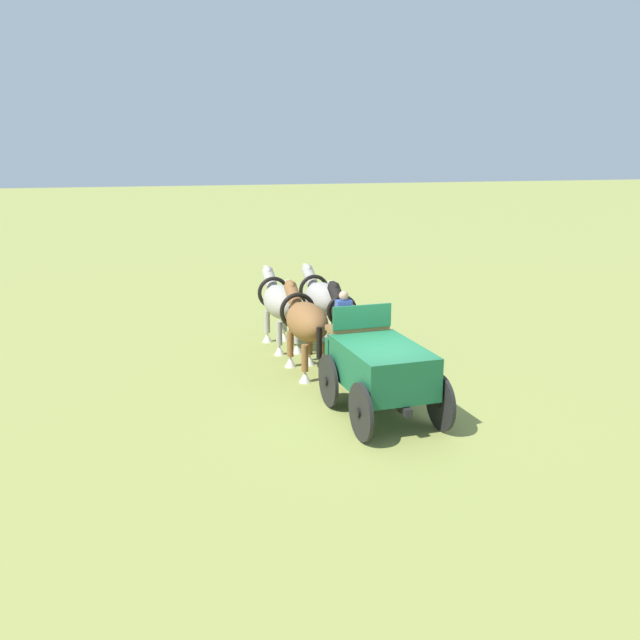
# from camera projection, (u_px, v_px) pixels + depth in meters

# --- Properties ---
(ground_plane) EXTENTS (220.00, 220.00, 0.00)m
(ground_plane) POSITION_uv_depth(u_px,v_px,m) (381.00, 417.00, 15.12)
(ground_plane) COLOR olive
(show_wagon) EXTENTS (5.52, 2.01, 2.60)m
(show_wagon) POSITION_uv_depth(u_px,v_px,m) (379.00, 366.00, 14.99)
(show_wagon) COLOR #195B38
(show_wagon) RESTS_ON ground
(draft_horse_rear_near) EXTENTS (3.02, 1.03, 2.24)m
(draft_horse_rear_near) POSITION_uv_depth(u_px,v_px,m) (306.00, 322.00, 17.92)
(draft_horse_rear_near) COLOR brown
(draft_horse_rear_near) RESTS_ON ground
(draft_horse_rear_off) EXTENTS (3.07, 0.91, 2.13)m
(draft_horse_rear_off) POSITION_uv_depth(u_px,v_px,m) (351.00, 322.00, 18.36)
(draft_horse_rear_off) COLOR black
(draft_horse_rear_off) RESTS_ON ground
(draft_horse_lead_near) EXTENTS (3.15, 1.02, 2.23)m
(draft_horse_lead_near) POSITION_uv_depth(u_px,v_px,m) (280.00, 302.00, 20.33)
(draft_horse_lead_near) COLOR #9E998E
(draft_horse_lead_near) RESTS_ON ground
(draft_horse_lead_off) EXTENTS (3.01, 1.00, 2.24)m
(draft_horse_lead_off) POSITION_uv_depth(u_px,v_px,m) (321.00, 299.00, 20.72)
(draft_horse_lead_off) COLOR #9E998E
(draft_horse_lead_off) RESTS_ON ground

